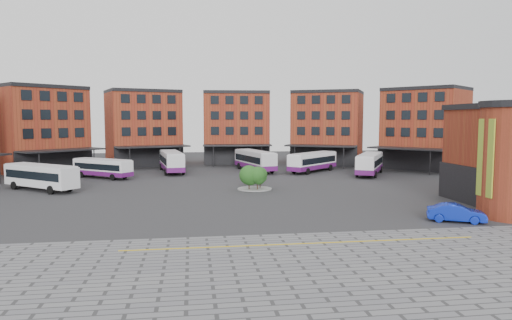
{
  "coord_description": "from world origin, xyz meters",
  "views": [
    {
      "loc": [
        -6.0,
        -45.35,
        8.96
      ],
      "look_at": [
        1.81,
        9.43,
        4.0
      ],
      "focal_mm": 32.0,
      "sensor_mm": 36.0,
      "label": 1
    }
  ],
  "objects": [
    {
      "name": "tree_island",
      "position": [
        1.9,
        11.5,
        1.72
      ],
      "size": [
        4.4,
        4.4,
        3.17
      ],
      "color": "gray",
      "rests_on": "ground"
    },
    {
      "name": "ground",
      "position": [
        0.0,
        0.0,
        0.0
      ],
      "size": [
        160.0,
        160.0,
        0.0
      ],
      "primitive_type": "plane",
      "color": "#28282B",
      "rests_on": "ground"
    },
    {
      "name": "bus_f",
      "position": [
        22.48,
        24.4,
        1.86
      ],
      "size": [
        8.43,
        11.95,
        3.42
      ],
      "rotation": [
        0.0,
        0.0,
        -0.52
      ],
      "color": "white",
      "rests_on": "ground"
    },
    {
      "name": "bus_e",
      "position": [
        14.45,
        29.66,
        1.79
      ],
      "size": [
        10.35,
        10.06,
        3.31
      ],
      "rotation": [
        0.0,
        0.0,
        -0.81
      ],
      "color": "white",
      "rests_on": "ground"
    },
    {
      "name": "bus_c",
      "position": [
        -9.33,
        32.5,
        1.9
      ],
      "size": [
        4.76,
        12.77,
        3.52
      ],
      "rotation": [
        0.0,
        0.0,
        0.16
      ],
      "color": "silver",
      "rests_on": "ground"
    },
    {
      "name": "yellow_line",
      "position": [
        2.0,
        -14.0,
        0.03
      ],
      "size": [
        26.0,
        0.15,
        0.02
      ],
      "primitive_type": "cube",
      "color": "gold",
      "rests_on": "paving_zone"
    },
    {
      "name": "bus_a",
      "position": [
        -24.8,
        14.8,
        1.94
      ],
      "size": [
        10.64,
        9.27,
        3.26
      ],
      "rotation": [
        0.0,
        0.0,
        0.89
      ],
      "color": "silver",
      "rests_on": "ground"
    },
    {
      "name": "blue_car",
      "position": [
        16.89,
        -8.95,
        0.79
      ],
      "size": [
        5.06,
        3.58,
        1.58
      ],
      "primitive_type": "imported",
      "rotation": [
        0.0,
        0.0,
        1.13
      ],
      "color": "#0D24AC",
      "rests_on": "ground"
    },
    {
      "name": "bus_b",
      "position": [
        -19.42,
        26.21,
        1.59
      ],
      "size": [
        9.75,
        8.24,
        2.94
      ],
      "rotation": [
        0.0,
        0.0,
        0.92
      ],
      "color": "white",
      "rests_on": "ground"
    },
    {
      "name": "main_building",
      "position": [
        -4.77,
        38.25,
        7.23
      ],
      "size": [
        94.14,
        42.48,
        14.6
      ],
      "color": "maroon",
      "rests_on": "ground"
    },
    {
      "name": "bus_d",
      "position": [
        4.86,
        32.33,
        1.91
      ],
      "size": [
        5.88,
        12.86,
        3.53
      ],
      "rotation": [
        0.0,
        0.0,
        0.25
      ],
      "color": "silver",
      "rests_on": "ground"
    },
    {
      "name": "paving_zone",
      "position": [
        2.0,
        -22.0,
        0.01
      ],
      "size": [
        50.0,
        22.0,
        0.02
      ],
      "primitive_type": "cube",
      "color": "slate",
      "rests_on": "ground"
    }
  ]
}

